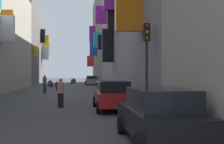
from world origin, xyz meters
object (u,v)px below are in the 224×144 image
parked_car_grey (91,80)px  scooter_blue (50,84)px  scooter_green (73,81)px  traffic_light_far_corner (147,54)px  scooter_red (57,86)px  parked_car_black (159,115)px  pedestrian_near_left (61,93)px  pedestrian_crossing (45,84)px  parked_car_red (112,95)px

parked_car_grey → scooter_blue: (-5.78, -6.51, -0.30)m
scooter_green → parked_car_grey: bearing=-62.8°
parked_car_grey → scooter_blue: 8.71m
parked_car_grey → traffic_light_far_corner: traffic_light_far_corner is taller
parked_car_grey → scooter_red: parked_car_grey is taller
parked_car_black → parked_car_grey: bearing=90.0°
parked_car_grey → pedestrian_near_left: 30.41m
scooter_red → pedestrian_crossing: size_ratio=1.13×
scooter_green → traffic_light_far_corner: bearing=-85.0°
scooter_blue → pedestrian_crossing: (0.49, -11.86, 0.40)m
pedestrian_crossing → traffic_light_far_corner: 17.69m
traffic_light_far_corner → parked_car_black: bearing=-98.9°
parked_car_grey → parked_car_red: bearing=-90.7°
parked_car_grey → pedestrian_near_left: pedestrian_near_left is taller
pedestrian_crossing → pedestrian_near_left: 12.06m
parked_car_grey → pedestrian_crossing: pedestrian_crossing is taller
parked_car_grey → scooter_blue: size_ratio=2.46×
parked_car_red → scooter_blue: size_ratio=2.41×
parked_car_red → parked_car_grey: 31.70m
parked_car_red → pedestrian_near_left: (-2.78, 1.45, 0.02)m
parked_car_black → scooter_red: bearing=99.7°
pedestrian_crossing → parked_car_red: bearing=-69.8°
parked_car_grey → pedestrian_near_left: bearing=-96.0°
parked_car_red → parked_car_black: 7.66m
parked_car_grey → traffic_light_far_corner: 34.97m
parked_car_black → scooter_green: bearing=93.6°
scooter_blue → pedestrian_near_left: pedestrian_near_left is taller
parked_car_grey → scooter_red: size_ratio=2.29×
pedestrian_near_left → scooter_blue: bearing=96.3°
parked_car_black → scooter_green: parked_car_black is taller
parked_car_grey → pedestrian_crossing: size_ratio=2.59×
scooter_green → scooter_red: bearing=-95.1°
pedestrian_near_left → scooter_red: bearing=94.4°
parked_car_red → traffic_light_far_corner: (1.09, -3.21, 1.98)m
parked_car_red → parked_car_black: (0.39, -7.65, 0.00)m
parked_car_red → parked_car_black: parked_car_black is taller
parked_car_grey → scooter_green: (-2.84, 5.53, -0.30)m
scooter_blue → pedestrian_near_left: size_ratio=1.11×
parked_car_red → scooter_red: parked_car_red is taller
parked_car_grey → scooter_red: (-4.49, -12.97, -0.30)m
scooter_green → pedestrian_near_left: (-0.32, -35.77, 0.35)m
parked_car_red → parked_car_grey: size_ratio=0.98×
traffic_light_far_corner → scooter_blue: bearing=102.9°
scooter_green → pedestrian_crossing: (-2.44, -23.90, 0.40)m
scooter_green → parked_car_black: bearing=-86.4°
parked_car_red → scooter_green: parked_car_red is taller
pedestrian_near_left → traffic_light_far_corner: bearing=-50.3°
pedestrian_near_left → pedestrian_crossing: bearing=100.2°
pedestrian_near_left → traffic_light_far_corner: traffic_light_far_corner is taller
parked_car_grey → parked_car_black: size_ratio=1.01×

